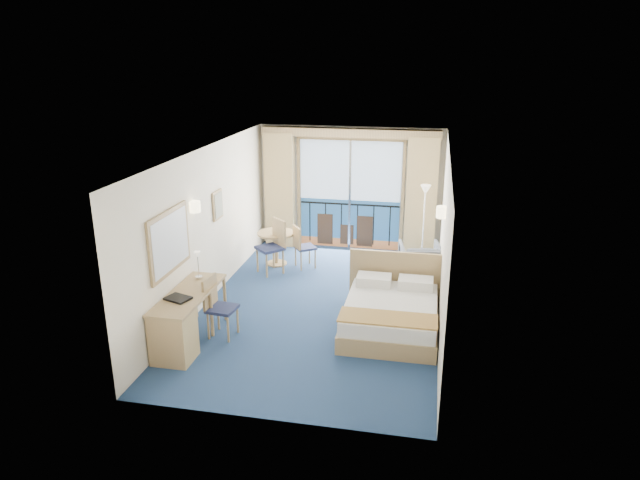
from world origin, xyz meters
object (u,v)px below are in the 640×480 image
Objects in this scene: armchair at (419,261)px; floor_lamp at (425,205)px; table_chair_b at (274,243)px; nightstand at (425,281)px; table_chair_a at (302,244)px; round_table at (276,240)px; desk_chair at (217,303)px; desk at (177,328)px; bed at (391,313)px.

armchair is 0.47× the size of floor_lamp.
table_chair_b is at bearing -159.48° from floor_lamp.
table_chair_a is at bearing 158.65° from nightstand.
table_chair_a is at bearing -10.00° from round_table.
floor_lamp is (0.02, 0.84, 0.91)m from armchair.
round_table is (0.05, 3.19, -0.02)m from desk_chair.
desk is 1.90× the size of table_chair_a.
armchair is at bearing 48.40° from table_chair_b.
table_chair_b is (-2.49, 2.04, 0.33)m from bed.
desk is (-3.45, -2.83, 0.14)m from nightstand.
nightstand is 4.46m from desk.
nightstand is at bearing 70.26° from bed.
bed reaches higher than desk.
nightstand is 0.36× the size of desk.
bed is at bearing -109.74° from nightstand.
table_chair_a is at bearing 77.88° from table_chair_b.
desk is at bearing 38.01° from armchair.
table_chair_b is at bearing 3.58° from desk_chair.
desk_chair is 1.26× the size of round_table.
bed is at bearing -43.85° from round_table.
bed is at bearing -97.05° from floor_lamp.
floor_lamp is 3.14m from table_chair_b.
bed reaches higher than desk_chair.
table_chair_b reaches higher than desk.
floor_lamp reaches higher than table_chair_a.
desk is 2.21× the size of round_table.
armchair is 0.46× the size of desk.
table_chair_b is at bearing 82.44° from desk.
desk is (-2.95, -1.44, 0.16)m from bed.
round_table is at bearing 84.34° from desk.
armchair is 0.87× the size of table_chair_a.
armchair reaches higher than round_table.
desk_chair is at bearing -145.76° from nightstand.
floor_lamp is at bearing -31.87° from desk_chair.
nightstand is 0.79× the size of round_table.
bed is 1.97× the size of desk_chair.
bed is 3.14× the size of nightstand.
floor_lamp is 0.99× the size of desk.
bed is 1.14× the size of floor_lamp.
table_chair_b is (0.12, 2.77, 0.07)m from desk_chair.
nightstand is 0.63× the size of desk_chair.
table_chair_b is (-0.49, -0.33, 0.11)m from table_chair_a.
nightstand is 0.78× the size of armchair.
nightstand is (0.50, 1.39, 0.02)m from bed.
desk is at bearing 131.16° from table_chair_a.
nightstand is 2.69m from table_chair_a.
armchair is 4.23m from desk_chair.
round_table is 0.86× the size of table_chair_a.
table_chair_b is (-2.88, -1.08, -0.66)m from floor_lamp.
nightstand is at bearing 88.68° from armchair.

